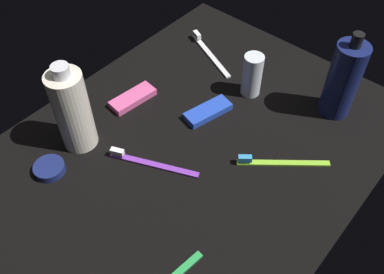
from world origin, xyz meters
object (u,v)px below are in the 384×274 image
(toothbrush_purple, at_px, (148,162))
(snack_bar_pink, at_px, (133,98))
(lotion_bottle, at_px, (343,80))
(snack_bar_blue, at_px, (208,111))
(toothbrush_white, at_px, (209,52))
(cream_tin_left, at_px, (49,168))
(deodorant_stick, at_px, (252,75))
(bodywash_bottle, at_px, (72,110))
(toothbrush_lime, at_px, (278,162))

(toothbrush_purple, height_order, snack_bar_pink, toothbrush_purple)
(lotion_bottle, height_order, snack_bar_blue, lotion_bottle)
(toothbrush_white, distance_m, cream_tin_left, 0.48)
(lotion_bottle, relative_size, deodorant_stick, 1.97)
(bodywash_bottle, bearing_deg, cream_tin_left, -171.01)
(deodorant_stick, bearing_deg, toothbrush_purple, 174.32)
(toothbrush_white, bearing_deg, lotion_bottle, -85.62)
(deodorant_stick, xyz_separation_m, toothbrush_lime, (-0.13, -0.16, -0.04))
(bodywash_bottle, height_order, snack_bar_blue, bodywash_bottle)
(cream_tin_left, bearing_deg, snack_bar_pink, 4.62)
(toothbrush_lime, distance_m, snack_bar_pink, 0.34)
(lotion_bottle, relative_size, cream_tin_left, 3.33)
(toothbrush_purple, xyz_separation_m, snack_bar_pink, (0.10, 0.15, 0.00))
(bodywash_bottle, relative_size, toothbrush_purple, 1.15)
(bodywash_bottle, bearing_deg, toothbrush_white, -2.31)
(bodywash_bottle, distance_m, snack_bar_blue, 0.28)
(toothbrush_purple, xyz_separation_m, toothbrush_white, (0.34, 0.13, 0.00))
(snack_bar_pink, xyz_separation_m, cream_tin_left, (-0.24, -0.02, 0.00))
(bodywash_bottle, xyz_separation_m, snack_bar_blue, (0.23, -0.15, -0.08))
(snack_bar_blue, bearing_deg, toothbrush_white, 52.97)
(snack_bar_blue, bearing_deg, snack_bar_pink, 130.87)
(bodywash_bottle, relative_size, snack_bar_pink, 1.87)
(toothbrush_white, bearing_deg, toothbrush_purple, -159.31)
(toothbrush_white, distance_m, toothbrush_lime, 0.36)
(lotion_bottle, bearing_deg, deodorant_stick, 112.91)
(snack_bar_pink, relative_size, cream_tin_left, 1.76)
(snack_bar_blue, height_order, cream_tin_left, same)
(lotion_bottle, height_order, toothbrush_lime, lotion_bottle)
(toothbrush_purple, bearing_deg, lotion_bottle, -28.44)
(toothbrush_lime, relative_size, cream_tin_left, 2.48)
(deodorant_stick, relative_size, cream_tin_left, 1.69)
(cream_tin_left, bearing_deg, deodorant_stick, -20.44)
(snack_bar_pink, bearing_deg, toothbrush_lime, -73.09)
(bodywash_bottle, relative_size, snack_bar_blue, 1.87)
(snack_bar_pink, bearing_deg, toothbrush_white, 1.86)
(toothbrush_white, xyz_separation_m, snack_bar_pink, (-0.24, 0.02, 0.00))
(snack_bar_blue, bearing_deg, toothbrush_purple, -166.30)
(bodywash_bottle, height_order, deodorant_stick, bodywash_bottle)
(lotion_bottle, relative_size, snack_bar_pink, 1.89)
(lotion_bottle, relative_size, bodywash_bottle, 1.01)
(lotion_bottle, height_order, toothbrush_white, lotion_bottle)
(bodywash_bottle, xyz_separation_m, toothbrush_purple, (0.05, -0.14, -0.08))
(deodorant_stick, height_order, snack_bar_pink, deodorant_stick)
(toothbrush_purple, bearing_deg, snack_bar_blue, -0.36)
(lotion_bottle, distance_m, deodorant_stick, 0.19)
(lotion_bottle, xyz_separation_m, toothbrush_white, (-0.03, 0.33, -0.08))
(bodywash_bottle, xyz_separation_m, toothbrush_lime, (0.21, -0.33, -0.08))
(toothbrush_purple, height_order, toothbrush_white, same)
(cream_tin_left, bearing_deg, bodywash_bottle, 8.99)
(lotion_bottle, xyz_separation_m, deodorant_stick, (-0.07, 0.17, -0.04))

